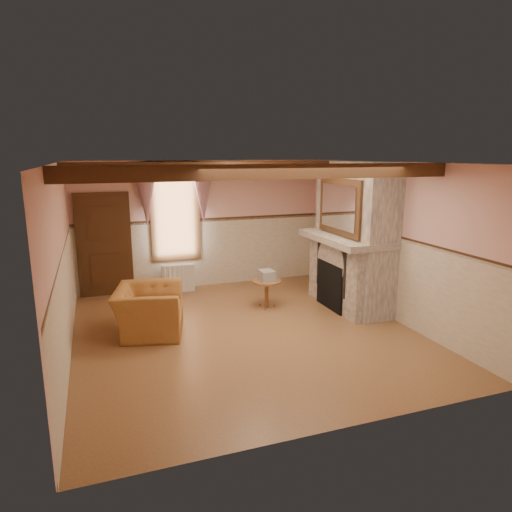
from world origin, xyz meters
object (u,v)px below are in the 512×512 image
object	(u,v)px
armchair	(149,310)
mantel_clock	(326,224)
radiator	(178,278)
bowl	(347,233)
side_table	(267,294)
oil_lamp	(339,226)

from	to	relation	value
armchair	mantel_clock	bearing A→B (deg)	-63.30
armchair	mantel_clock	xyz separation A→B (m)	(3.76, 0.90, 1.13)
armchair	radiator	size ratio (longest dim) A/B	1.72
bowl	radiator	bearing A→B (deg)	143.51
side_table	armchair	bearing A→B (deg)	-166.85
mantel_clock	side_table	bearing A→B (deg)	-165.87
bowl	mantel_clock	size ratio (longest dim) A/B	1.45
bowl	oil_lamp	bearing A→B (deg)	90.00
bowl	oil_lamp	size ratio (longest dim) A/B	1.25
bowl	oil_lamp	xyz separation A→B (m)	(0.00, 0.33, 0.10)
mantel_clock	radiator	bearing A→B (deg)	155.77
side_table	mantel_clock	distance (m)	1.95
radiator	oil_lamp	size ratio (longest dim) A/B	2.50
armchair	oil_lamp	bearing A→B (deg)	-70.77
side_table	bowl	size ratio (longest dim) A/B	1.63
radiator	mantel_clock	bearing A→B (deg)	-19.57
mantel_clock	armchair	bearing A→B (deg)	-166.47
mantel_clock	oil_lamp	xyz separation A→B (m)	(0.00, -0.51, 0.04)
armchair	radiator	bearing A→B (deg)	-8.64
radiator	mantel_clock	size ratio (longest dim) A/B	2.92
radiator	bowl	bearing A→B (deg)	-31.83
oil_lamp	bowl	bearing A→B (deg)	-90.00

